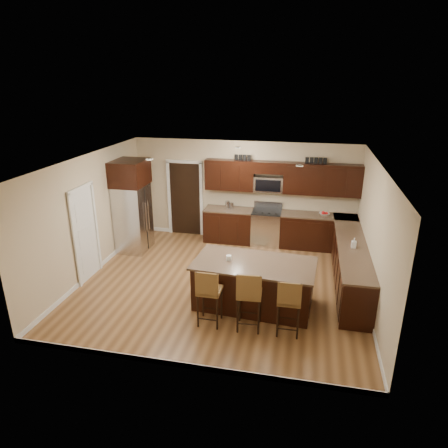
% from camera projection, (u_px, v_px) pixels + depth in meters
% --- Properties ---
extents(floor, '(6.00, 6.00, 0.00)m').
position_uv_depth(floor, '(222.00, 284.00, 8.71)').
color(floor, brown).
rests_on(floor, ground).
extents(ceiling, '(6.00, 6.00, 0.00)m').
position_uv_depth(ceiling, '(222.00, 161.00, 7.78)').
color(ceiling, silver).
rests_on(ceiling, wall_back).
extents(wall_back, '(6.00, 0.00, 6.00)m').
position_uv_depth(wall_back, '(244.00, 191.00, 10.77)').
color(wall_back, '#C7B490').
rests_on(wall_back, floor).
extents(wall_left, '(0.00, 5.50, 5.50)m').
position_uv_depth(wall_left, '(90.00, 216.00, 8.83)').
color(wall_left, '#C7B490').
rests_on(wall_left, floor).
extents(wall_right, '(0.00, 5.50, 5.50)m').
position_uv_depth(wall_right, '(374.00, 238.00, 7.65)').
color(wall_right, '#C7B490').
rests_on(wall_right, floor).
extents(base_cabinets, '(4.02, 3.96, 0.92)m').
position_uv_depth(base_cabinets, '(313.00, 246.00, 9.50)').
color(base_cabinets, black).
rests_on(base_cabinets, floor).
extents(upper_cabinets, '(4.00, 0.33, 0.80)m').
position_uv_depth(upper_cabinets, '(283.00, 177.00, 10.24)').
color(upper_cabinets, black).
rests_on(upper_cabinets, wall_back).
extents(range, '(0.76, 0.64, 1.11)m').
position_uv_depth(range, '(266.00, 227.00, 10.66)').
color(range, silver).
rests_on(range, floor).
extents(microwave, '(0.76, 0.31, 0.40)m').
position_uv_depth(microwave, '(269.00, 184.00, 10.41)').
color(microwave, silver).
rests_on(microwave, upper_cabinets).
extents(doorway, '(0.85, 0.03, 2.06)m').
position_uv_depth(doorway, '(185.00, 199.00, 11.19)').
color(doorway, black).
rests_on(doorway, floor).
extents(pantry_door, '(0.03, 0.80, 2.04)m').
position_uv_depth(pantry_door, '(85.00, 235.00, 8.67)').
color(pantry_door, white).
rests_on(pantry_door, floor).
extents(letter_decor, '(2.20, 0.03, 0.15)m').
position_uv_depth(letter_decor, '(278.00, 159.00, 10.11)').
color(letter_decor, black).
rests_on(letter_decor, upper_cabinets).
extents(island, '(2.39, 1.36, 0.92)m').
position_uv_depth(island, '(254.00, 285.00, 7.77)').
color(island, black).
rests_on(island, floor).
extents(stool_left, '(0.42, 0.42, 1.10)m').
position_uv_depth(stool_left, '(209.00, 291.00, 7.04)').
color(stool_left, brown).
rests_on(stool_left, floor).
extents(stool_mid, '(0.46, 0.46, 1.15)m').
position_uv_depth(stool_mid, '(249.00, 294.00, 6.89)').
color(stool_mid, brown).
rests_on(stool_mid, floor).
extents(stool_right, '(0.41, 0.41, 1.07)m').
position_uv_depth(stool_right, '(289.00, 301.00, 6.78)').
color(stool_right, brown).
rests_on(stool_right, floor).
extents(refrigerator, '(0.79, 0.92, 2.35)m').
position_uv_depth(refrigerator, '(132.00, 205.00, 10.06)').
color(refrigerator, silver).
rests_on(refrigerator, floor).
extents(floor_mat, '(1.05, 0.88, 0.01)m').
position_uv_depth(floor_mat, '(249.00, 256.00, 10.08)').
color(floor_mat, brown).
rests_on(floor_mat, floor).
extents(fruit_bowl, '(0.32, 0.32, 0.06)m').
position_uv_depth(fruit_bowl, '(324.00, 214.00, 10.21)').
color(fruit_bowl, silver).
rests_on(fruit_bowl, base_cabinets).
extents(soap_bottle, '(0.10, 0.10, 0.21)m').
position_uv_depth(soap_bottle, '(354.00, 243.00, 8.24)').
color(soap_bottle, '#B2B2B2').
rests_on(soap_bottle, base_cabinets).
extents(canister_tall, '(0.12, 0.12, 0.21)m').
position_uv_depth(canister_tall, '(228.00, 205.00, 10.68)').
color(canister_tall, silver).
rests_on(canister_tall, base_cabinets).
extents(canister_short, '(0.11, 0.11, 0.18)m').
position_uv_depth(canister_short, '(232.00, 206.00, 10.66)').
color(canister_short, silver).
rests_on(canister_short, base_cabinets).
extents(island_jar, '(0.10, 0.10, 0.10)m').
position_uv_depth(island_jar, '(229.00, 258.00, 7.69)').
color(island_jar, white).
rests_on(island_jar, island).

